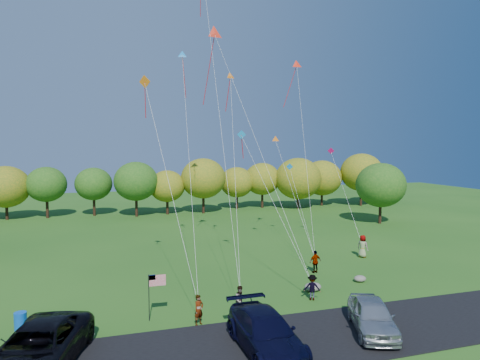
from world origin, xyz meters
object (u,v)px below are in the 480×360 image
object	(u,v)px
minivan_navy	(266,332)
flyer_b	(241,300)
flyer_d	(315,262)
flyer_e	(363,246)
flyer_c	(312,287)
minivan_dark	(38,348)
trash_barrel	(21,321)
flyer_a	(199,310)
minivan_silver	(372,316)

from	to	relation	value
minivan_navy	flyer_b	world-z (taller)	minivan_navy
flyer_d	flyer_e	distance (m)	6.59
flyer_c	flyer_e	bearing A→B (deg)	-110.90
flyer_c	minivan_dark	bearing A→B (deg)	42.37
minivan_dark	flyer_b	xyz separation A→B (m)	(10.02, 3.33, -0.18)
flyer_e	flyer_b	bearing A→B (deg)	93.03
flyer_d	trash_barrel	size ratio (longest dim) A/B	1.84
minivan_navy	flyer_a	xyz separation A→B (m)	(-2.35, 3.86, -0.11)
minivan_silver	flyer_d	xyz separation A→B (m)	(1.97, 10.15, -0.03)
trash_barrel	minivan_navy	bearing A→B (deg)	-27.78
flyer_a	trash_barrel	bearing A→B (deg)	133.01
minivan_silver	flyer_e	xyz separation A→B (m)	(7.90, 13.02, 0.08)
minivan_silver	flyer_d	size ratio (longest dim) A/B	2.85
minivan_silver	minivan_dark	bearing A→B (deg)	-162.48
trash_barrel	flyer_d	bearing A→B (deg)	13.28
minivan_dark	trash_barrel	distance (m)	4.94
minivan_navy	flyer_b	distance (m)	4.64
flyer_b	trash_barrel	distance (m)	11.62
flyer_b	trash_barrel	bearing A→B (deg)	169.09
minivan_navy	flyer_c	xyz separation A→B (m)	(5.11, 5.43, -0.13)
minivan_silver	flyer_c	xyz separation A→B (m)	(-0.82, 5.09, -0.09)
flyer_b	flyer_c	world-z (taller)	flyer_b
minivan_dark	flyer_a	size ratio (longest dim) A/B	4.09
minivan_navy	flyer_d	xyz separation A→B (m)	(7.90, 10.50, -0.08)
flyer_d	flyer_a	bearing A→B (deg)	24.28
flyer_c	trash_barrel	xyz separation A→B (m)	(-16.42, 0.53, -0.33)
flyer_c	minivan_navy	bearing A→B (deg)	73.64
minivan_dark	trash_barrel	xyz separation A→B (m)	(-1.52, 4.67, -0.53)
flyer_a	flyer_d	bearing A→B (deg)	-0.83
minivan_navy	flyer_d	distance (m)	13.14
flyer_a	minivan_navy	bearing A→B (deg)	-92.41
flyer_b	trash_barrel	size ratio (longest dim) A/B	1.75
flyer_b	flyer_e	bearing A→B (deg)	28.35
flyer_c	flyer_e	world-z (taller)	flyer_e
flyer_a	minivan_dark	bearing A→B (deg)	165.19
trash_barrel	flyer_b	bearing A→B (deg)	-6.58
flyer_d	trash_barrel	world-z (taller)	flyer_d
minivan_navy	flyer_e	bearing A→B (deg)	42.45
flyer_a	flyer_e	distance (m)	18.77
minivan_silver	trash_barrel	size ratio (longest dim) A/B	5.25
flyer_e	minivan_dark	bearing A→B (deg)	87.41
minivan_navy	flyer_a	world-z (taller)	minivan_navy
minivan_navy	flyer_b	size ratio (longest dim) A/B	3.70
minivan_navy	minivan_dark	bearing A→B (deg)	170.91
minivan_silver	flyer_e	bearing A→B (deg)	79.70
minivan_navy	flyer_a	distance (m)	4.52
minivan_dark	flyer_a	bearing A→B (deg)	33.64
flyer_e	trash_barrel	xyz separation A→B (m)	(-25.15, -7.40, -0.50)
minivan_navy	trash_barrel	size ratio (longest dim) A/B	6.48
flyer_a	flyer_b	distance (m)	2.68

